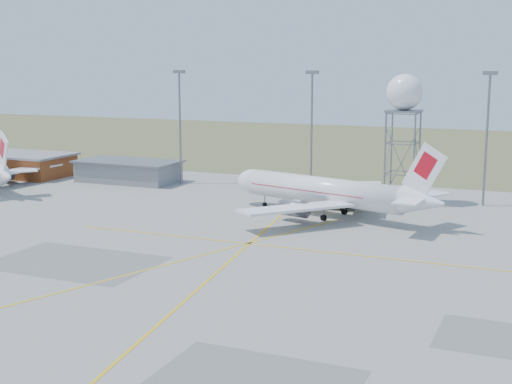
% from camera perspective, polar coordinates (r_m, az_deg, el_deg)
% --- Properties ---
extents(ground, '(400.00, 400.00, 0.00)m').
position_cam_1_polar(ground, '(58.68, -7.41, -11.35)').
color(ground, '#9C9C96').
rests_on(ground, ground).
extents(grass_strip, '(400.00, 120.00, 0.03)m').
position_cam_1_polar(grass_strip, '(190.17, 14.49, 3.36)').
color(grass_strip, '#525C33').
rests_on(grass_strip, ground).
extents(building_grey, '(19.00, 10.00, 3.90)m').
position_cam_1_polar(building_grey, '(134.19, -10.18, 1.65)').
color(building_grey, gray).
rests_on(building_grey, ground).
extents(mast_a, '(2.20, 0.50, 20.50)m').
position_cam_1_polar(mast_a, '(129.63, -6.11, 5.95)').
color(mast_a, slate).
rests_on(mast_a, ground).
extents(mast_b, '(2.20, 0.50, 20.50)m').
position_cam_1_polar(mast_b, '(119.48, 4.47, 5.63)').
color(mast_b, slate).
rests_on(mast_b, ground).
extents(mast_c, '(2.20, 0.50, 20.50)m').
position_cam_1_polar(mast_c, '(113.70, 18.01, 4.93)').
color(mast_c, slate).
rests_on(mast_c, ground).
extents(airliner_main, '(33.79, 32.07, 11.66)m').
position_cam_1_polar(airliner_main, '(101.92, 5.67, 0.01)').
color(airliner_main, white).
rests_on(airliner_main, ground).
extents(radar_tower, '(5.54, 5.54, 20.06)m').
position_cam_1_polar(radar_tower, '(112.62, 11.69, 4.76)').
color(radar_tower, slate).
rests_on(radar_tower, ground).
extents(fire_truck, '(8.91, 3.61, 3.55)m').
position_cam_1_polar(fire_truck, '(108.09, 5.79, -0.41)').
color(fire_truck, yellow).
rests_on(fire_truck, ground).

